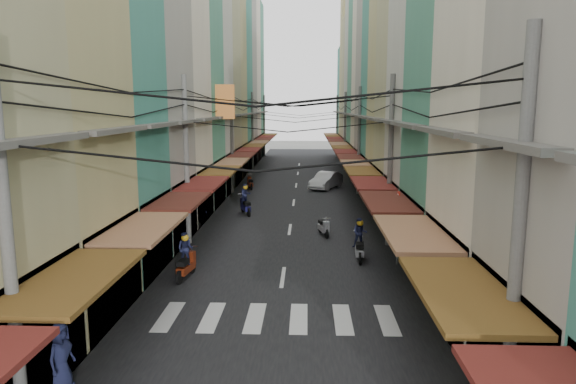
% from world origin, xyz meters
% --- Properties ---
extents(ground, '(160.00, 160.00, 0.00)m').
position_xyz_m(ground, '(0.00, 0.00, 0.00)').
color(ground, slate).
rests_on(ground, ground).
extents(road, '(10.00, 80.00, 0.02)m').
position_xyz_m(road, '(0.00, 20.00, 0.01)').
color(road, black).
rests_on(road, ground).
extents(sidewalk_left, '(3.00, 80.00, 0.06)m').
position_xyz_m(sidewalk_left, '(-6.50, 20.00, 0.03)').
color(sidewalk_left, gray).
rests_on(sidewalk_left, ground).
extents(sidewalk_right, '(3.00, 80.00, 0.06)m').
position_xyz_m(sidewalk_right, '(6.50, 20.00, 0.03)').
color(sidewalk_right, gray).
rests_on(sidewalk_right, ground).
extents(crosswalk, '(7.55, 2.40, 0.01)m').
position_xyz_m(crosswalk, '(-0.00, -6.00, 0.03)').
color(crosswalk, silver).
rests_on(crosswalk, ground).
extents(building_row_left, '(7.80, 67.67, 23.70)m').
position_xyz_m(building_row_left, '(-7.92, 16.56, 9.78)').
color(building_row_left, beige).
rests_on(building_row_left, ground).
extents(building_row_right, '(7.80, 68.98, 22.59)m').
position_xyz_m(building_row_right, '(7.92, 16.45, 9.41)').
color(building_row_right, teal).
rests_on(building_row_right, ground).
extents(utility_poles, '(10.20, 66.13, 8.20)m').
position_xyz_m(utility_poles, '(0.00, 15.01, 6.59)').
color(utility_poles, slate).
rests_on(utility_poles, ground).
extents(white_car, '(5.20, 3.72, 1.71)m').
position_xyz_m(white_car, '(2.50, 20.43, 0.00)').
color(white_car, silver).
rests_on(white_car, ground).
extents(bicycle, '(1.91, 1.05, 1.24)m').
position_xyz_m(bicycle, '(6.51, -3.00, 0.00)').
color(bicycle, black).
rests_on(bicycle, ground).
extents(moving_scooters, '(7.61, 24.08, 1.94)m').
position_xyz_m(moving_scooters, '(-1.19, 5.14, 0.56)').
color(moving_scooters, black).
rests_on(moving_scooters, ground).
extents(parked_scooters, '(12.34, 16.07, 0.95)m').
position_xyz_m(parked_scooters, '(4.25, -4.24, 0.46)').
color(parked_scooters, black).
rests_on(parked_scooters, ground).
extents(pedestrians, '(13.38, 22.98, 2.26)m').
position_xyz_m(pedestrians, '(-4.72, 2.79, 1.04)').
color(pedestrians, black).
rests_on(pedestrians, ground).
extents(market_umbrella, '(2.38, 2.38, 2.51)m').
position_xyz_m(market_umbrella, '(7.20, -4.79, 2.21)').
color(market_umbrella, '#B2B2B7').
rests_on(market_umbrella, ground).
extents(traffic_sign, '(0.10, 0.70, 3.19)m').
position_xyz_m(traffic_sign, '(4.78, -0.14, 2.36)').
color(traffic_sign, slate).
rests_on(traffic_sign, ground).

